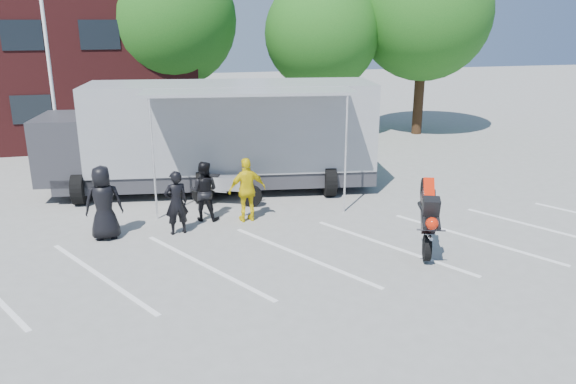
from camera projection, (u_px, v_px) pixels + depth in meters
name	position (u px, v px, depth m)	size (l,w,h in m)	color
ground	(305.00, 274.00, 13.01)	(100.00, 100.00, 0.00)	gray
parking_bay_lines	(294.00, 256.00, 13.93)	(18.00, 5.00, 0.01)	white
flagpole	(54.00, 37.00, 19.32)	(1.61, 0.12, 8.00)	white
tree_left	(170.00, 20.00, 25.71)	(6.12, 6.12, 8.64)	#382314
tree_mid	(322.00, 34.00, 26.59)	(5.44, 5.44, 7.68)	#382314
tree_right	(424.00, 13.00, 27.01)	(6.46, 6.46, 9.12)	#382314
transporter_truck	(219.00, 190.00, 19.37)	(11.45, 5.52, 3.64)	gray
parked_motorcycle	(227.00, 205.00, 17.75)	(0.77, 2.31, 1.21)	silver
stunt_bike_rider	(422.00, 251.00, 14.28)	(0.84, 1.79, 2.11)	black
spectator_leather_a	(104.00, 203.00, 14.81)	(0.98, 0.64, 2.00)	black
spectator_leather_b	(176.00, 203.00, 15.18)	(0.65, 0.42, 1.78)	black
spectator_leather_c	(204.00, 191.00, 16.24)	(0.85, 0.67, 1.76)	black
spectator_hivis	(247.00, 190.00, 16.13)	(1.10, 0.46, 1.88)	yellow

